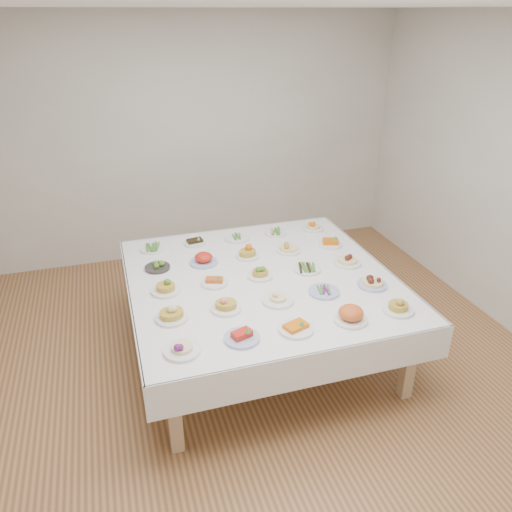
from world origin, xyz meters
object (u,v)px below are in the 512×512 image
object	(u,v)px
display_table	(261,284)
dish_12	(260,272)
dish_24	(313,225)
dish_0	(182,344)

from	to	relation	value
display_table	dish_12	size ratio (longest dim) A/B	10.36
dish_12	display_table	bearing A→B (deg)	-32.01
dish_12	dish_24	xyz separation A→B (m)	(0.83, 0.80, 0.00)
display_table	dish_24	xyz separation A→B (m)	(0.82, 0.81, 0.11)
display_table	dish_12	world-z (taller)	dish_12
dish_0	dish_12	size ratio (longest dim) A/B	1.21
dish_12	dish_24	world-z (taller)	dish_12
dish_24	dish_0	bearing A→B (deg)	-135.01
display_table	dish_0	world-z (taller)	dish_0
display_table	dish_0	distance (m)	1.16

